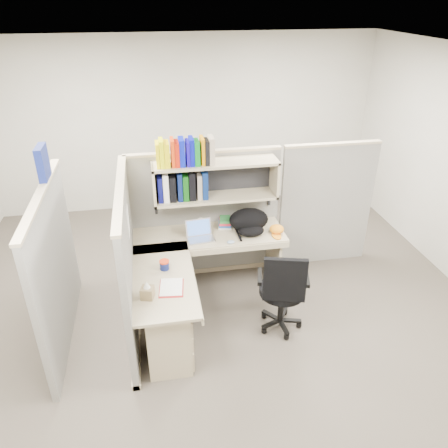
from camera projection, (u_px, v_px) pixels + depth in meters
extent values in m
plane|color=#37332B|center=(218.00, 315.00, 4.89)|extent=(6.00, 6.00, 0.00)
plane|color=#AAA599|center=(186.00, 125.00, 6.85)|extent=(6.00, 0.00, 6.00)
plane|color=silver|center=(216.00, 61.00, 3.61)|extent=(6.00, 6.00, 0.00)
cube|color=slate|center=(205.00, 216.00, 5.29)|extent=(1.80, 0.06, 1.60)
cube|color=tan|center=(204.00, 152.00, 4.91)|extent=(1.80, 0.08, 0.03)
cube|color=slate|center=(129.00, 264.00, 4.37)|extent=(0.06, 1.80, 1.60)
cube|color=tan|center=(120.00, 189.00, 3.99)|extent=(0.08, 1.80, 0.03)
cube|color=slate|center=(56.00, 271.00, 4.26)|extent=(0.06, 1.80, 1.60)
cube|color=slate|center=(326.00, 206.00, 5.54)|extent=(1.20, 0.06, 1.60)
cube|color=navy|center=(43.00, 163.00, 4.10)|extent=(0.07, 0.27, 0.32)
cube|color=white|center=(128.00, 221.00, 4.32)|extent=(0.00, 0.21, 0.28)
cube|color=tan|center=(215.00, 163.00, 4.78)|extent=(1.40, 0.34, 0.03)
cube|color=tan|center=(216.00, 197.00, 4.98)|extent=(1.40, 0.34, 0.03)
cube|color=tan|center=(154.00, 185.00, 4.77)|extent=(0.03, 0.34, 0.44)
cube|color=tan|center=(275.00, 176.00, 4.99)|extent=(0.03, 0.34, 0.44)
cube|color=black|center=(213.00, 175.00, 5.02)|extent=(1.38, 0.01, 0.41)
cube|color=#E3D004|center=(157.00, 154.00, 4.60)|extent=(0.03, 0.20, 0.26)
cube|color=#DEE504|center=(161.00, 153.00, 4.60)|extent=(0.05, 0.20, 0.29)
cube|color=#E2D204|center=(167.00, 154.00, 4.62)|extent=(0.06, 0.20, 0.26)
cube|color=red|center=(173.00, 152.00, 4.62)|extent=(0.04, 0.20, 0.29)
cube|color=#B51907|center=(177.00, 153.00, 4.63)|extent=(0.05, 0.20, 0.26)
cube|color=#0512A8|center=(182.00, 152.00, 4.63)|extent=(0.06, 0.20, 0.29)
cube|color=#1205A9|center=(188.00, 153.00, 4.65)|extent=(0.04, 0.20, 0.26)
cube|color=#050B98|center=(191.00, 151.00, 4.65)|extent=(0.04, 0.20, 0.29)
cube|color=#086D1A|center=(196.00, 152.00, 4.66)|extent=(0.06, 0.20, 0.26)
cube|color=#C37804|center=(202.00, 150.00, 4.67)|extent=(0.04, 0.20, 0.29)
cube|color=black|center=(206.00, 152.00, 4.68)|extent=(0.05, 0.20, 0.26)
cube|color=tan|center=(211.00, 150.00, 4.68)|extent=(0.06, 0.20, 0.29)
cube|color=#07094C|center=(160.00, 187.00, 4.82)|extent=(0.05, 0.24, 0.29)
cube|color=silver|center=(165.00, 186.00, 4.82)|extent=(0.06, 0.24, 0.32)
cube|color=black|center=(172.00, 187.00, 4.84)|extent=(0.07, 0.24, 0.29)
cube|color=#071447|center=(179.00, 185.00, 4.85)|extent=(0.05, 0.24, 0.32)
cube|color=#09430C|center=(185.00, 186.00, 4.87)|extent=(0.06, 0.24, 0.29)
cube|color=black|center=(191.00, 184.00, 4.87)|extent=(0.07, 0.24, 0.32)
cube|color=gray|center=(199.00, 185.00, 4.89)|extent=(0.05, 0.24, 0.29)
cube|color=#081D53|center=(204.00, 183.00, 4.89)|extent=(0.06, 0.24, 0.32)
cube|color=tan|center=(209.00, 235.00, 5.05)|extent=(1.74, 0.60, 0.03)
cube|color=tan|center=(164.00, 279.00, 4.29)|extent=(0.60, 1.34, 0.03)
cube|color=tan|center=(213.00, 251.00, 4.80)|extent=(1.74, 0.02, 0.07)
cube|color=tan|center=(194.00, 278.00, 4.35)|extent=(0.02, 1.34, 0.07)
cube|color=tan|center=(168.00, 332.00, 4.17)|extent=(0.40, 0.55, 0.68)
cube|color=tan|center=(189.00, 313.00, 4.10)|extent=(0.02, 0.50, 0.16)
cube|color=tan|center=(190.00, 328.00, 4.19)|extent=(0.02, 0.50, 0.16)
cube|color=tan|center=(191.00, 345.00, 4.29)|extent=(0.02, 0.50, 0.22)
cube|color=#B2B2B7|center=(190.00, 313.00, 4.10)|extent=(0.01, 0.12, 0.01)
cube|color=tan|center=(274.00, 254.00, 5.37)|extent=(0.03, 0.55, 0.70)
cylinder|color=#0E1855|center=(164.00, 266.00, 4.39)|extent=(0.09, 0.09, 0.08)
cylinder|color=red|center=(164.00, 262.00, 4.37)|extent=(0.10, 0.10, 0.02)
ellipsoid|color=#869FBE|center=(231.00, 242.00, 4.85)|extent=(0.09, 0.06, 0.03)
cylinder|color=white|center=(201.00, 223.00, 5.18)|extent=(0.09, 0.09, 0.10)
cylinder|color=black|center=(282.00, 290.00, 4.50)|extent=(0.48, 0.48, 0.07)
cube|color=black|center=(285.00, 280.00, 4.18)|extent=(0.41, 0.16, 0.48)
cylinder|color=black|center=(281.00, 305.00, 4.60)|extent=(0.06, 0.06, 0.41)
cylinder|color=black|center=(280.00, 323.00, 4.71)|extent=(0.46, 0.46, 0.10)
cube|color=black|center=(260.00, 276.00, 4.45)|extent=(0.11, 0.27, 0.04)
cube|color=black|center=(307.00, 279.00, 4.41)|extent=(0.11, 0.27, 0.04)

